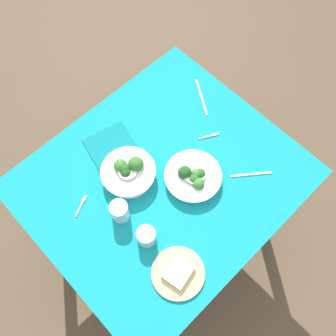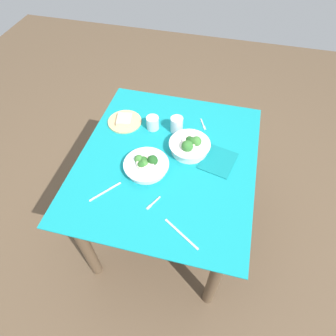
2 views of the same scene
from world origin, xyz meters
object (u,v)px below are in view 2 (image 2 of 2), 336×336
(broccoli_bowl_far, at_px, (146,165))
(water_glass_side, at_px, (153,123))
(broccoli_bowl_near, at_px, (190,146))
(napkin_folded_upper, at_px, (218,161))
(table_knife_right, at_px, (181,234))
(table_knife_left, at_px, (105,192))
(water_glass_center, at_px, (177,125))
(fork_by_far_bowl, at_px, (203,125))
(bread_side_plate, at_px, (125,121))
(fork_by_near_bowl, at_px, (153,204))

(broccoli_bowl_far, relative_size, water_glass_side, 3.02)
(broccoli_bowl_near, distance_m, napkin_folded_upper, 0.18)
(water_glass_side, xyz_separation_m, table_knife_right, (-0.66, -0.33, -0.04))
(table_knife_left, relative_size, table_knife_right, 0.88)
(water_glass_center, bearing_deg, water_glass_side, 93.33)
(water_glass_center, xyz_separation_m, table_knife_left, (-0.53, 0.26, -0.05))
(water_glass_side, height_order, table_knife_left, water_glass_side)
(table_knife_right, height_order, napkin_folded_upper, napkin_folded_upper)
(water_glass_center, bearing_deg, fork_by_far_bowl, -58.38)
(broccoli_bowl_near, bearing_deg, napkin_folded_upper, -102.53)
(napkin_folded_upper, bearing_deg, bread_side_plate, 73.90)
(fork_by_far_bowl, xyz_separation_m, table_knife_right, (-0.76, -0.03, -0.00))
(fork_by_far_bowl, xyz_separation_m, napkin_folded_upper, (-0.27, -0.13, 0.00))
(broccoli_bowl_far, distance_m, table_knife_left, 0.26)
(broccoli_bowl_near, height_order, bread_side_plate, broccoli_bowl_near)
(table_knife_right, xyz_separation_m, napkin_folded_upper, (0.49, -0.10, 0.00))
(broccoli_bowl_far, bearing_deg, napkin_folded_upper, -68.43)
(water_glass_center, height_order, fork_by_far_bowl, water_glass_center)
(fork_by_far_bowl, relative_size, fork_by_near_bowl, 1.04)
(fork_by_near_bowl, height_order, table_knife_right, same)
(table_knife_right, distance_m, napkin_folded_upper, 0.50)
(fork_by_near_bowl, distance_m, table_knife_left, 0.26)
(bread_side_plate, height_order, water_glass_center, water_glass_center)
(broccoli_bowl_near, bearing_deg, fork_by_far_bowl, -9.71)
(table_knife_right, relative_size, napkin_folded_upper, 1.05)
(water_glass_side, relative_size, table_knife_right, 0.38)
(broccoli_bowl_near, xyz_separation_m, fork_by_near_bowl, (-0.40, 0.11, -0.04))
(napkin_folded_upper, bearing_deg, water_glass_side, 68.15)
(broccoli_bowl_near, bearing_deg, table_knife_right, -172.65)
(table_knife_left, bearing_deg, water_glass_center, -167.65)
(bread_side_plate, bearing_deg, broccoli_bowl_near, -107.45)
(broccoli_bowl_far, height_order, broccoli_bowl_near, broccoli_bowl_near)
(broccoli_bowl_far, xyz_separation_m, fork_by_far_bowl, (0.42, -0.24, -0.03))
(table_knife_left, bearing_deg, napkin_folded_upper, 161.14)
(fork_by_near_bowl, bearing_deg, broccoli_bowl_near, -167.43)
(table_knife_left, bearing_deg, bread_side_plate, -133.42)
(broccoli_bowl_near, relative_size, table_knife_left, 1.27)
(fork_by_far_bowl, bearing_deg, fork_by_near_bowl, -38.34)
(broccoli_bowl_near, bearing_deg, table_knife_left, 136.74)
(bread_side_plate, relative_size, water_glass_center, 2.09)
(fork_by_far_bowl, relative_size, table_knife_right, 0.45)
(water_glass_center, xyz_separation_m, table_knife_right, (-0.67, -0.18, -0.05))
(broccoli_bowl_far, bearing_deg, water_glass_side, 9.59)
(bread_side_plate, bearing_deg, water_glass_center, -89.43)
(broccoli_bowl_far, bearing_deg, bread_side_plate, 36.35)
(bread_side_plate, xyz_separation_m, water_glass_side, (-0.01, -0.19, 0.03))
(bread_side_plate, distance_m, fork_by_near_bowl, 0.64)
(broccoli_bowl_near, relative_size, napkin_folded_upper, 1.16)
(fork_by_far_bowl, height_order, fork_by_near_bowl, same)
(broccoli_bowl_near, height_order, table_knife_right, broccoli_bowl_near)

